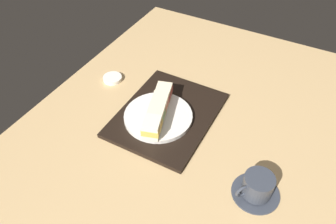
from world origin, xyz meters
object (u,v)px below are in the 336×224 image
(sandwich_inner_near, at_px, (160,103))
(sandwich_inner_far, at_px, (156,115))
(sandwich_plate, at_px, (158,116))
(coffee_cup, at_px, (257,187))
(sandwich_nearmost, at_px, (164,93))
(sandwich_farmost, at_px, (152,127))
(small_sauce_dish, at_px, (113,78))

(sandwich_inner_near, relative_size, sandwich_inner_far, 0.97)
(sandwich_plate, relative_size, coffee_cup, 1.71)
(sandwich_nearmost, distance_m, sandwich_farmost, 0.17)
(sandwich_plate, bearing_deg, sandwich_nearmost, -163.19)
(sandwich_inner_far, bearing_deg, sandwich_farmost, 16.81)
(sandwich_farmost, bearing_deg, sandwich_plate, -163.19)
(sandwich_plate, height_order, small_sauce_dish, sandwich_plate)
(sandwich_inner_far, bearing_deg, small_sauce_dish, -116.24)
(sandwich_nearmost, height_order, sandwich_inner_near, sandwich_inner_near)
(sandwich_inner_far, bearing_deg, coffee_cup, 76.20)
(sandwich_nearmost, relative_size, sandwich_farmost, 1.02)
(sandwich_farmost, distance_m, small_sauce_dish, 0.34)
(sandwich_inner_far, height_order, coffee_cup, sandwich_inner_far)
(sandwich_inner_near, relative_size, coffee_cup, 0.58)
(sandwich_plate, bearing_deg, sandwich_inner_near, -163.19)
(sandwich_nearmost, bearing_deg, sandwich_farmost, 16.81)
(sandwich_farmost, height_order, small_sauce_dish, sandwich_farmost)
(sandwich_inner_near, xyz_separation_m, sandwich_farmost, (0.11, 0.03, 0.00))
(sandwich_plate, distance_m, sandwich_farmost, 0.09)
(small_sauce_dish, bearing_deg, sandwich_farmost, 56.92)
(sandwich_inner_near, bearing_deg, sandwich_inner_far, 16.81)
(sandwich_nearmost, xyz_separation_m, sandwich_inner_far, (0.11, 0.03, 0.00))
(sandwich_inner_near, height_order, coffee_cup, sandwich_inner_near)
(sandwich_farmost, distance_m, coffee_cup, 0.35)
(sandwich_plate, distance_m, small_sauce_dish, 0.28)
(coffee_cup, bearing_deg, small_sauce_dish, -109.35)
(sandwich_inner_far, bearing_deg, sandwich_nearmost, -163.19)
(sandwich_nearmost, xyz_separation_m, coffee_cup, (0.20, 0.39, -0.02))
(sandwich_inner_near, bearing_deg, coffee_cup, 69.39)
(sandwich_plate, distance_m, sandwich_inner_far, 0.04)
(sandwich_nearmost, relative_size, small_sauce_dish, 1.11)
(sandwich_inner_far, relative_size, sandwich_farmost, 1.02)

